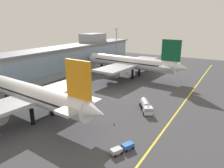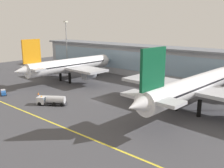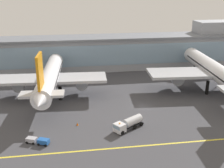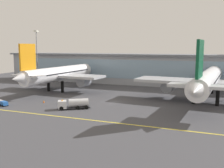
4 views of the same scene
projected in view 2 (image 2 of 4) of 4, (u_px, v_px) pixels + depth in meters
ground_plane at (99, 100)px, 82.22m from camera, size 204.79×204.79×0.00m
taxiway_centreline_stripe at (41, 118)px, 65.95m from camera, size 163.84×0.50×0.01m
terminal_building at (167, 62)px, 110.86m from camera, size 149.28×14.00×19.50m
airliner_near_left at (70, 65)px, 107.33m from camera, size 37.12×49.72×18.66m
airliner_near_right at (194, 87)px, 70.27m from camera, size 46.24×56.70×19.35m
fuel_tanker_truck at (51, 100)px, 76.65m from camera, size 8.89×7.01×2.90m
baggage_tug_near at (3, 92)px, 88.06m from camera, size 5.73×3.76×1.40m
apron_light_mast_west at (66, 38)px, 135.32m from camera, size 1.80×1.80×25.59m
safety_cone at (38, 94)px, 87.98m from camera, size 0.60×0.60×0.74m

